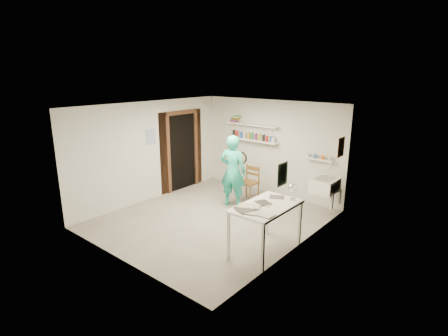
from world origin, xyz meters
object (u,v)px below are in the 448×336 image
Objects in this scene: man at (233,171)px; work_table at (266,228)px; wall_clock at (241,158)px; belfast_sink at (325,185)px; wooden_chair at (248,182)px; desk_lamp at (293,188)px.

man reaches higher than work_table.
belfast_sink is at bearing 2.10° from wall_clock.
belfast_sink is at bearing 9.33° from wooden_chair.
man reaches higher than wall_clock.
wall_clock is at bearing 152.08° from desk_lamp.
wooden_chair is 2.52m from work_table.
wall_clock is at bearing 138.21° from work_table.
man is at bearing -97.30° from wooden_chair.
belfast_sink is 1.97m from wall_clock.
man is at bearing -122.09° from wall_clock.
wooden_chair is at bearing 145.20° from desk_lamp.
man is at bearing 157.82° from desk_lamp.
man is at bearing -156.78° from belfast_sink.
desk_lamp is (1.99, -0.81, 0.23)m from man.
wooden_chair is (0.07, 0.52, -0.39)m from man.
desk_lamp reaches higher than belfast_sink.
belfast_sink is at bearing 87.06° from work_table.
desk_lamp is (1.93, -1.02, -0.05)m from wall_clock.
wooden_chair is 5.70× the size of desk_lamp.
work_table is at bearing -46.89° from wooden_chair.
work_table reaches higher than belfast_sink.
wall_clock is 2.19m from desk_lamp.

